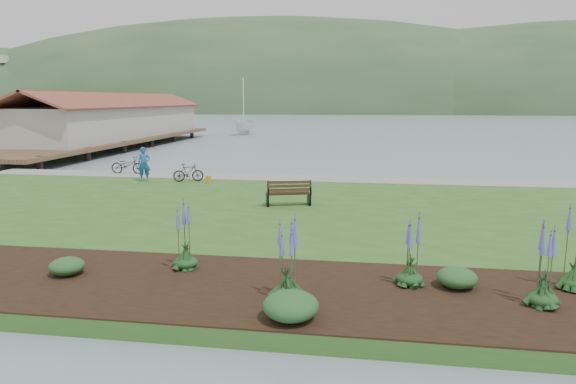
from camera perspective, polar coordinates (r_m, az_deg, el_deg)
name	(u,v)px	position (r m, az deg, el deg)	size (l,w,h in m)	color
ground	(247,212)	(21.96, -4.54, -2.18)	(600.00, 600.00, 0.00)	slate
lawn	(235,217)	(20.02, -5.87, -2.83)	(34.00, 20.00, 0.40)	#2C581F
shoreline_path	(276,178)	(28.53, -1.35, 1.59)	(34.00, 2.20, 0.03)	gray
garden_bed	(276,289)	(12.03, -1.38, -10.69)	(24.00, 4.40, 0.04)	black
far_hillside	(411,113)	(191.50, 13.52, 8.58)	(580.00, 80.00, 38.00)	#2F502D
pier_pavilion	(115,120)	(54.50, -18.62, 7.56)	(8.00, 36.00, 5.40)	#4C3826
park_bench	(289,193)	(21.01, 0.09, -0.06)	(1.93, 1.22, 1.12)	black
person	(144,161)	(28.39, -15.72, 3.32)	(0.78, 0.54, 2.14)	#205392
bicycle_a	(127,165)	(31.55, -17.41, 2.87)	(1.97, 0.69, 1.03)	black
bicycle_b	(188,173)	(27.76, -11.02, 2.13)	(1.59, 0.46, 0.96)	black
sailboat	(244,135)	(69.67, -4.92, 6.35)	(9.14, 9.30, 24.09)	silver
pannier	(208,178)	(27.75, -8.85, 1.50)	(0.18, 0.28, 0.30)	gold
echium_0	(287,261)	(11.09, -0.13, -7.73)	(0.62, 0.62, 2.01)	#153B17
echium_1	(411,258)	(12.32, 13.48, -7.10)	(0.62, 0.62, 1.81)	#153B17
echium_2	(545,272)	(12.04, 26.64, -7.98)	(0.62, 0.62, 1.86)	#153B17
echium_4	(185,239)	(13.35, -11.37, -5.11)	(0.62, 0.62, 2.09)	#153B17
shrub_0	(67,266)	(13.94, -23.36, -7.57)	(0.85, 0.85, 0.43)	#1E4C21
shrub_1	(291,306)	(10.33, 0.31, -12.53)	(1.12, 1.12, 0.56)	#1E4C21
shrub_2	(457,278)	(12.60, 18.27, -9.02)	(0.92, 0.92, 0.46)	#1E4C21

